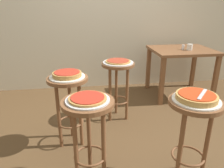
# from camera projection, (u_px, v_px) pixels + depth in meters

# --- Properties ---
(ground_plane) EXTENTS (6.00, 6.00, 0.00)m
(ground_plane) POSITION_uv_depth(u_px,v_px,m) (123.00, 134.00, 2.53)
(ground_plane) COLOR brown
(stool_foreground) EXTENTS (0.40, 0.40, 0.75)m
(stool_foreground) POSITION_uv_depth(u_px,v_px,m) (193.00, 123.00, 1.68)
(stool_foreground) COLOR brown
(stool_foreground) RESTS_ON ground_plane
(serving_plate_foreground) EXTENTS (0.36, 0.36, 0.01)m
(serving_plate_foreground) POSITION_uv_depth(u_px,v_px,m) (196.00, 100.00, 1.61)
(serving_plate_foreground) COLOR white
(serving_plate_foreground) RESTS_ON stool_foreground
(pizza_foreground) EXTENTS (0.30, 0.30, 0.05)m
(pizza_foreground) POSITION_uv_depth(u_px,v_px,m) (197.00, 97.00, 1.60)
(pizza_foreground) COLOR tan
(pizza_foreground) RESTS_ON serving_plate_foreground
(stool_middle) EXTENTS (0.40, 0.40, 0.75)m
(stool_middle) POSITION_uv_depth(u_px,v_px,m) (89.00, 123.00, 1.68)
(stool_middle) COLOR brown
(stool_middle) RESTS_ON ground_plane
(serving_plate_middle) EXTENTS (0.33, 0.33, 0.01)m
(serving_plate_middle) POSITION_uv_depth(u_px,v_px,m) (88.00, 100.00, 1.61)
(serving_plate_middle) COLOR silver
(serving_plate_middle) RESTS_ON stool_middle
(pizza_middle) EXTENTS (0.29, 0.29, 0.02)m
(pizza_middle) POSITION_uv_depth(u_px,v_px,m) (88.00, 98.00, 1.61)
(pizza_middle) COLOR #B78442
(pizza_middle) RESTS_ON serving_plate_middle
(stool_leftside) EXTENTS (0.40, 0.40, 0.75)m
(stool_leftside) POSITION_uv_depth(u_px,v_px,m) (69.00, 95.00, 2.19)
(stool_leftside) COLOR brown
(stool_leftside) RESTS_ON ground_plane
(serving_plate_leftside) EXTENTS (0.35, 0.35, 0.01)m
(serving_plate_leftside) POSITION_uv_depth(u_px,v_px,m) (67.00, 77.00, 2.12)
(serving_plate_leftside) COLOR white
(serving_plate_leftside) RESTS_ON stool_leftside
(pizza_leftside) EXTENTS (0.28, 0.28, 0.05)m
(pizza_leftside) POSITION_uv_depth(u_px,v_px,m) (67.00, 74.00, 2.11)
(pizza_leftside) COLOR #B78442
(pizza_leftside) RESTS_ON serving_plate_leftside
(stool_rear) EXTENTS (0.40, 0.40, 0.75)m
(stool_rear) POSITION_uv_depth(u_px,v_px,m) (118.00, 78.00, 2.70)
(stool_rear) COLOR brown
(stool_rear) RESTS_ON ground_plane
(serving_plate_rear) EXTENTS (0.37, 0.37, 0.01)m
(serving_plate_rear) POSITION_uv_depth(u_px,v_px,m) (118.00, 62.00, 2.63)
(serving_plate_rear) COLOR silver
(serving_plate_rear) RESTS_ON stool_rear
(pizza_rear) EXTENTS (0.30, 0.30, 0.02)m
(pizza_rear) POSITION_uv_depth(u_px,v_px,m) (118.00, 61.00, 2.62)
(pizza_rear) COLOR tan
(pizza_rear) RESTS_ON serving_plate_rear
(dining_table) EXTENTS (0.94, 0.78, 0.76)m
(dining_table) POSITION_uv_depth(u_px,v_px,m) (181.00, 57.00, 3.41)
(dining_table) COLOR brown
(dining_table) RESTS_ON ground_plane
(cup_near_edge) EXTENTS (0.08, 0.08, 0.09)m
(cup_near_edge) POSITION_uv_depth(u_px,v_px,m) (190.00, 47.00, 3.27)
(cup_near_edge) COLOR silver
(cup_near_edge) RESTS_ON dining_table
(condiment_shaker) EXTENTS (0.04, 0.04, 0.07)m
(condiment_shaker) POSITION_uv_depth(u_px,v_px,m) (183.00, 47.00, 3.31)
(condiment_shaker) COLOR white
(condiment_shaker) RESTS_ON dining_table
(pizza_server_knife) EXTENTS (0.16, 0.18, 0.01)m
(pizza_server_knife) POSITION_uv_depth(u_px,v_px,m) (202.00, 94.00, 1.58)
(pizza_server_knife) COLOR silver
(pizza_server_knife) RESTS_ON pizza_foreground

